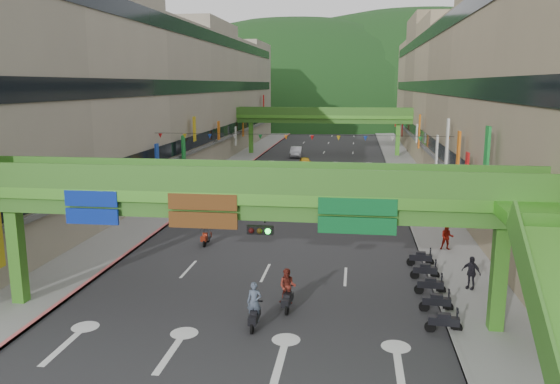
{
  "coord_description": "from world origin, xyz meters",
  "views": [
    {
      "loc": [
        4.85,
        -16.95,
        10.49
      ],
      "look_at": [
        0.0,
        18.0,
        3.5
      ],
      "focal_mm": 35.0,
      "sensor_mm": 36.0,
      "label": 1
    }
  ],
  "objects_px": {
    "car_yellow": "(305,162)",
    "car_silver": "(296,152)",
    "overpass_near": "(261,210)",
    "scooter_rider_mid": "(288,289)",
    "pedestrian_red": "(447,239)",
    "scooter_rider_near": "(254,307)"
  },
  "relations": [
    {
      "from": "overpass_near",
      "to": "scooter_rider_near",
      "type": "xyz_separation_m",
      "value": [
        -0.25,
        -0.45,
        -4.22
      ]
    },
    {
      "from": "car_silver",
      "to": "pedestrian_red",
      "type": "height_order",
      "value": "pedestrian_red"
    },
    {
      "from": "car_silver",
      "to": "scooter_rider_near",
      "type": "bearing_deg",
      "value": -87.71
    },
    {
      "from": "scooter_rider_near",
      "to": "scooter_rider_mid",
      "type": "relative_size",
      "value": 1.03
    },
    {
      "from": "scooter_rider_near",
      "to": "car_silver",
      "type": "height_order",
      "value": "scooter_rider_near"
    },
    {
      "from": "car_yellow",
      "to": "pedestrian_red",
      "type": "height_order",
      "value": "pedestrian_red"
    },
    {
      "from": "scooter_rider_near",
      "to": "pedestrian_red",
      "type": "xyz_separation_m",
      "value": [
        10.07,
        12.56,
        -0.15
      ]
    },
    {
      "from": "overpass_near",
      "to": "car_yellow",
      "type": "relative_size",
      "value": 7.53
    },
    {
      "from": "scooter_rider_near",
      "to": "pedestrian_red",
      "type": "relative_size",
      "value": 1.25
    },
    {
      "from": "scooter_rider_mid",
      "to": "car_silver",
      "type": "xyz_separation_m",
      "value": [
        -5.59,
        55.01,
        -0.3
      ]
    },
    {
      "from": "overpass_near",
      "to": "car_silver",
      "type": "distance_m",
      "value": 57.03
    },
    {
      "from": "scooter_rider_mid",
      "to": "car_silver",
      "type": "height_order",
      "value": "scooter_rider_mid"
    },
    {
      "from": "overpass_near",
      "to": "scooter_rider_mid",
      "type": "distance_m",
      "value": 4.57
    },
    {
      "from": "overpass_near",
      "to": "car_yellow",
      "type": "distance_m",
      "value": 47.21
    },
    {
      "from": "car_silver",
      "to": "car_yellow",
      "type": "distance_m",
      "value": 9.99
    },
    {
      "from": "scooter_rider_near",
      "to": "pedestrian_red",
      "type": "height_order",
      "value": "scooter_rider_near"
    },
    {
      "from": "car_yellow",
      "to": "car_silver",
      "type": "bearing_deg",
      "value": 94.29
    },
    {
      "from": "scooter_rider_near",
      "to": "overpass_near",
      "type": "bearing_deg",
      "value": 61.43
    },
    {
      "from": "overpass_near",
      "to": "car_yellow",
      "type": "bearing_deg",
      "value": 92.98
    },
    {
      "from": "overpass_near",
      "to": "pedestrian_red",
      "type": "relative_size",
      "value": 16.74
    },
    {
      "from": "car_silver",
      "to": "car_yellow",
      "type": "height_order",
      "value": "car_silver"
    },
    {
      "from": "scooter_rider_near",
      "to": "car_yellow",
      "type": "relative_size",
      "value": 0.56
    }
  ]
}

